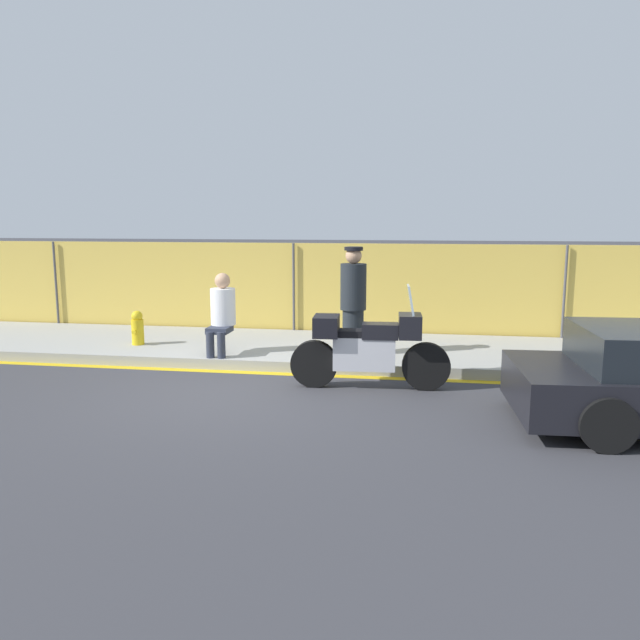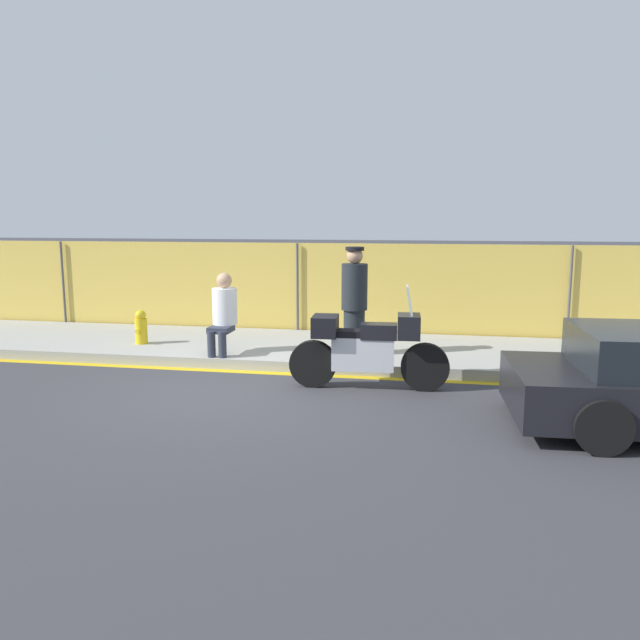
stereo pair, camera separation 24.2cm
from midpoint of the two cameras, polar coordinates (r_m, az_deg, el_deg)
ground_plane at (r=8.98m, az=-8.58°, el=-6.78°), size 120.00×120.00×0.00m
sidewalk at (r=11.57m, az=-4.41°, el=-2.59°), size 39.33×2.88×0.18m
curb_paint_stripe at (r=10.15m, az=-6.42°, el=-4.83°), size 39.33×0.18×0.01m
storefront_fence at (r=12.90m, az=-2.87°, el=2.69°), size 37.37×0.17×1.96m
motorcycle at (r=9.09m, az=3.67°, el=-2.48°), size 2.33×0.58×1.53m
officer_standing at (r=10.49m, az=2.40°, el=1.81°), size 0.44×0.44×1.82m
person_seated_on_curb at (r=10.73m, az=-9.59°, el=0.94°), size 0.42×0.72×1.37m
fire_hydrant at (r=11.89m, az=-16.91°, el=-0.71°), size 0.22×0.28×0.63m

